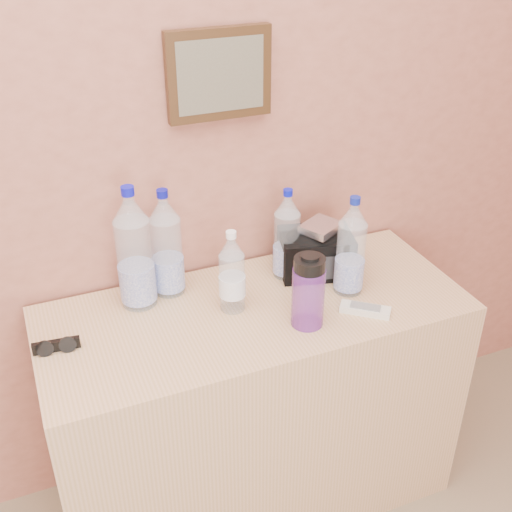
{
  "coord_description": "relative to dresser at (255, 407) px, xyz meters",
  "views": [
    {
      "loc": [
        -0.1,
        0.3,
        1.87
      ],
      "look_at": [
        0.48,
        1.71,
        0.96
      ],
      "focal_mm": 45.0,
      "sensor_mm": 36.0,
      "label": 1
    }
  ],
  "objects": [
    {
      "name": "pet_large_a",
      "position": [
        -0.2,
        0.18,
        0.54
      ],
      "size": [
        0.09,
        0.09,
        0.34
      ],
      "rotation": [
        0.0,
        0.0,
        -0.25
      ],
      "color": "silver",
      "rests_on": "dresser"
    },
    {
      "name": "toiletry_bag",
      "position": [
        0.25,
        0.11,
        0.47
      ],
      "size": [
        0.25,
        0.21,
        0.15
      ],
      "primitive_type": null,
      "rotation": [
        0.0,
        0.0,
        -0.26
      ],
      "color": "black",
      "rests_on": "dresser"
    },
    {
      "name": "pet_large_b",
      "position": [
        -0.3,
        0.15,
        0.56
      ],
      "size": [
        0.1,
        0.1,
        0.37
      ],
      "rotation": [
        0.0,
        0.0,
        -0.03
      ],
      "color": "white",
      "rests_on": "dresser"
    },
    {
      "name": "picture_frame",
      "position": [
        0.0,
        0.26,
        1.01
      ],
      "size": [
        0.3,
        0.03,
        0.25
      ],
      "primitive_type": null,
      "color": "#382311",
      "rests_on": "room_shell"
    },
    {
      "name": "pet_large_c",
      "position": [
        0.16,
        0.13,
        0.52
      ],
      "size": [
        0.08,
        0.08,
        0.29
      ],
      "rotation": [
        0.0,
        0.0,
        0.04
      ],
      "color": "white",
      "rests_on": "dresser"
    },
    {
      "name": "sunglasses",
      "position": [
        -0.56,
        0.02,
        0.41
      ],
      "size": [
        0.13,
        0.06,
        0.03
      ],
      "primitive_type": null,
      "rotation": [
        0.0,
        0.0,
        -0.1
      ],
      "color": "black",
      "rests_on": "dresser"
    },
    {
      "name": "ac_remote",
      "position": [
        0.28,
        -0.14,
        0.4
      ],
      "size": [
        0.14,
        0.13,
        0.02
      ],
      "primitive_type": "cube",
      "rotation": [
        0.0,
        0.0,
        -0.68
      ],
      "color": "white",
      "rests_on": "dresser"
    },
    {
      "name": "nalgene_bottle",
      "position": [
        0.11,
        -0.13,
        0.5
      ],
      "size": [
        0.09,
        0.09,
        0.22
      ],
      "rotation": [
        0.0,
        0.0,
        0.26
      ],
      "color": "purple",
      "rests_on": "dresser"
    },
    {
      "name": "dresser",
      "position": [
        0.0,
        0.0,
        0.0
      ],
      "size": [
        1.25,
        0.52,
        0.78
      ],
      "primitive_type": "cube",
      "color": "#9D714C",
      "rests_on": "ground"
    },
    {
      "name": "pet_large_d",
      "position": [
        0.3,
        -0.02,
        0.53
      ],
      "size": [
        0.08,
        0.08,
        0.31
      ],
      "rotation": [
        0.0,
        0.0,
        -0.29
      ],
      "color": "silver",
      "rests_on": "dresser"
    },
    {
      "name": "foil_packet",
      "position": [
        0.26,
        0.1,
        0.55
      ],
      "size": [
        0.14,
        0.14,
        0.02
      ],
      "primitive_type": "cube",
      "rotation": [
        0.0,
        0.0,
        0.5
      ],
      "color": "silver",
      "rests_on": "toiletry_bag"
    },
    {
      "name": "pet_small",
      "position": [
        -0.06,
        0.02,
        0.5
      ],
      "size": [
        0.07,
        0.07,
        0.25
      ],
      "rotation": [
        0.0,
        0.0,
        -0.09
      ],
      "color": "white",
      "rests_on": "dresser"
    }
  ]
}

